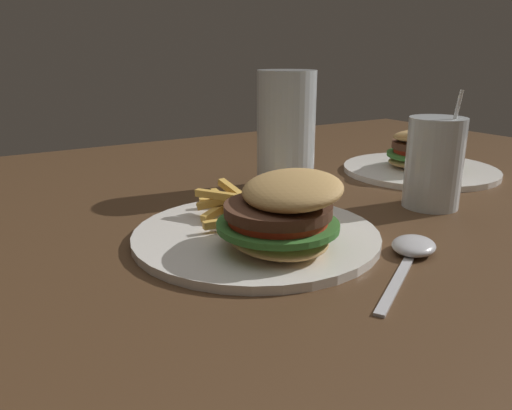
{
  "coord_description": "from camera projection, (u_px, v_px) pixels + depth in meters",
  "views": [
    {
      "loc": [
        0.49,
        -0.54,
        0.97
      ],
      "look_at": [
        0.02,
        -0.24,
        0.8
      ],
      "focal_mm": 35.0,
      "sensor_mm": 36.0,
      "label": 1
    }
  ],
  "objects": [
    {
      "name": "meal_plate_far",
      "position": [
        422.0,
        159.0,
        0.9
      ],
      "size": [
        0.28,
        0.28,
        0.09
      ],
      "color": "white",
      "rests_on": "dining_table"
    },
    {
      "name": "beer_glass",
      "position": [
        286.0,
        135.0,
        0.79
      ],
      "size": [
        0.09,
        0.09,
        0.19
      ],
      "color": "silver",
      "rests_on": "dining_table"
    },
    {
      "name": "juice_glass",
      "position": [
        434.0,
        165.0,
        0.7
      ],
      "size": [
        0.08,
        0.08,
        0.17
      ],
      "color": "silver",
      "rests_on": "dining_table"
    },
    {
      "name": "spoon",
      "position": [
        412.0,
        248.0,
        0.54
      ],
      "size": [
        0.12,
        0.18,
        0.02
      ],
      "rotation": [
        0.0,
        0.0,
        2.11
      ],
      "color": "silver",
      "rests_on": "dining_table"
    },
    {
      "name": "dining_table",
      "position": [
        382.0,
        253.0,
        0.75
      ],
      "size": [
        1.35,
        1.41,
        0.75
      ],
      "color": "#4C331E",
      "rests_on": "ground_plane"
    },
    {
      "name": "meal_plate_near",
      "position": [
        269.0,
        222.0,
        0.56
      ],
      "size": [
        0.29,
        0.29,
        0.1
      ],
      "color": "white",
      "rests_on": "dining_table"
    }
  ]
}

